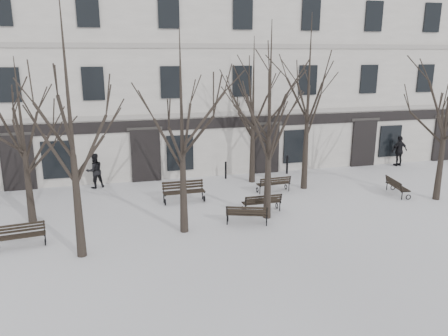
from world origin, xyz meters
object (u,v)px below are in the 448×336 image
object	(u,v)px
tree_0	(68,101)
bench_3	(184,191)
bench_5	(397,186)
tree_2	(270,99)
tree_1	(181,110)
bench_0	(21,235)
bench_1	(247,214)
bench_2	(262,202)
bench_4	(274,183)

from	to	relation	value
tree_0	bench_3	size ratio (longest dim) A/B	4.32
bench_5	tree_2	bearing A→B (deg)	108.96
tree_2	tree_1	bearing A→B (deg)	-170.80
tree_1	bench_3	size ratio (longest dim) A/B	3.89
bench_0	bench_1	xyz separation A→B (m)	(8.65, -0.08, 0.02)
bench_1	bench_2	world-z (taller)	bench_2
tree_0	bench_1	size ratio (longest dim) A/B	4.78
tree_1	bench_2	distance (m)	5.91
bench_3	bench_0	bearing A→B (deg)	-153.54
bench_3	bench_2	bearing A→B (deg)	-37.05
tree_2	bench_3	distance (m)	6.29
tree_0	bench_2	bearing A→B (deg)	18.45
bench_3	bench_5	world-z (taller)	bench_3
tree_1	bench_3	xyz separation A→B (m)	(0.59, 3.58, -4.32)
bench_1	bench_4	distance (m)	4.66
tree_0	bench_5	xyz separation A→B (m)	(14.95, 3.15, -4.95)
tree_0	bench_4	size ratio (longest dim) A/B	4.94
tree_1	bench_1	world-z (taller)	tree_1
tree_1	bench_3	bearing A→B (deg)	80.64
tree_1	bench_1	bearing A→B (deg)	1.35
bench_2	bench_4	size ratio (longest dim) A/B	1.00
tree_0	bench_1	world-z (taller)	tree_0
bench_1	tree_2	bearing A→B (deg)	-133.77
tree_2	bench_5	world-z (taller)	tree_2
bench_3	bench_4	bearing A→B (deg)	2.78
tree_2	tree_0	bearing A→B (deg)	-166.33
bench_0	bench_3	bearing A→B (deg)	20.62
bench_1	bench_3	distance (m)	4.07
tree_0	bench_4	bearing A→B (deg)	29.29
bench_3	bench_5	bearing A→B (deg)	-9.99
tree_0	tree_1	size ratio (longest dim) A/B	1.11
bench_0	bench_3	distance (m)	7.44
tree_0	bench_2	xyz separation A→B (m)	(7.58, 2.53, -4.93)
bench_0	bench_3	size ratio (longest dim) A/B	0.86
tree_0	bench_2	world-z (taller)	tree_0
tree_1	tree_0	bearing A→B (deg)	-162.16
bench_1	bench_5	world-z (taller)	bench_1
bench_1	bench_5	size ratio (longest dim) A/B	1.04
bench_5	bench_2	bearing A→B (deg)	103.73
tree_0	tree_1	distance (m)	4.08
bench_0	bench_5	bearing A→B (deg)	-0.95
tree_1	bench_5	size ratio (longest dim) A/B	4.48
bench_0	bench_1	world-z (taller)	bench_1
bench_1	bench_5	xyz separation A→B (m)	(8.46, 1.85, -0.01)
bench_1	bench_4	bearing A→B (deg)	-105.11
tree_2	bench_4	bearing A→B (deg)	64.40
bench_1	tree_0	bearing A→B (deg)	30.96
bench_1	bench_4	size ratio (longest dim) A/B	1.03
tree_0	bench_3	xyz separation A→B (m)	(4.44, 4.82, -4.86)
tree_0	bench_0	xyz separation A→B (m)	(-2.17, 1.38, -4.95)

